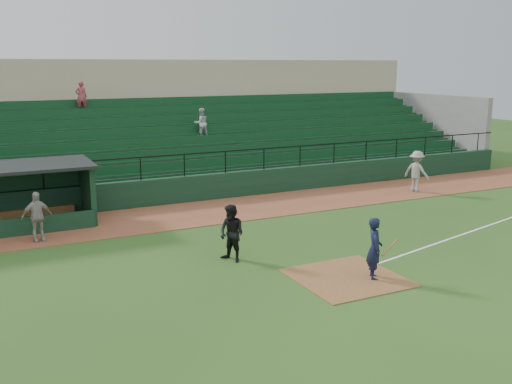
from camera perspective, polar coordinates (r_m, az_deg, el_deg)
name	(u,v)px	position (r m, az deg, el deg)	size (l,w,h in m)	color
ground	(328,268)	(18.16, 7.08, -7.37)	(90.00, 90.00, 0.00)	#2B501A
warning_track	(225,210)	(24.92, -3.07, -1.78)	(40.00, 4.00, 0.03)	brown
home_plate_dirt	(347,278)	(17.39, 8.91, -8.29)	(3.00, 3.00, 0.03)	brown
foul_line	(486,226)	(24.12, 21.58, -3.16)	(18.00, 0.09, 0.01)	white
stadium_structure	(163,136)	(32.33, -9.10, 5.48)	(38.00, 13.08, 6.40)	black
batter_at_plate	(375,248)	(17.20, 11.55, -5.44)	(1.14, 0.79, 1.83)	black
umpire	(232,233)	(18.35, -2.39, -4.08)	(0.89, 0.69, 1.82)	black
runner	(417,171)	(29.35, 15.47, 1.97)	(1.29, 0.74, 1.99)	gray
dugout_player_a	(37,217)	(21.71, -20.69, -2.26)	(1.04, 0.43, 1.78)	#A19B96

